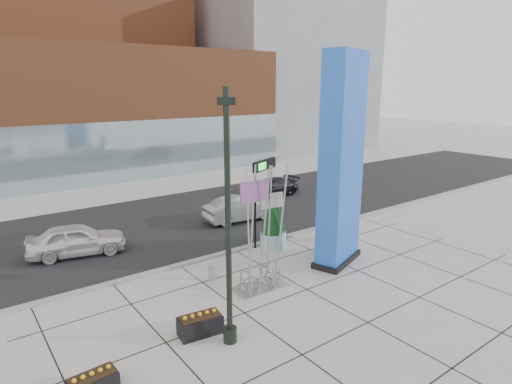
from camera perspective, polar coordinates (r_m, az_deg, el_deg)
ground at (r=17.45m, az=2.05°, el=-12.56°), size 160.00×160.00×0.00m
street_asphalt at (r=25.45m, az=-12.14°, el=-4.12°), size 80.00×12.00×0.02m
curb_edge at (r=20.42m, az=-5.03°, el=-8.32°), size 80.00×0.30×0.12m
tower_podium at (r=40.68m, az=-21.44°, el=9.85°), size 34.00×10.00×11.00m
tower_glass_front at (r=36.40m, az=-18.98°, el=4.91°), size 34.00×0.60×5.00m
building_grey_parking at (r=56.84m, az=2.58°, el=15.25°), size 20.00×18.00×18.00m
blue_pylon at (r=18.83m, az=11.30°, el=3.51°), size 3.02×2.08×9.22m
lamp_post at (r=12.77m, az=-3.69°, el=-7.22°), size 0.53×0.43×7.79m
public_art_sculpture at (r=16.88m, az=0.67°, el=-8.64°), size 2.21×1.16×4.96m
concrete_bollard at (r=18.02m, az=-5.78°, el=-10.51°), size 0.35×0.35×0.68m
overhead_street_sign at (r=20.69m, az=1.51°, el=2.51°), size 1.92×0.96×4.28m
round_planter_east at (r=22.52m, az=12.36°, el=-3.77°), size 0.88×0.88×2.21m
round_planter_mid at (r=21.48m, az=2.78°, el=-4.10°), size 0.95×0.95×2.38m
round_planter_west at (r=20.87m, az=2.14°, el=-4.05°), size 1.13×1.13×2.82m
box_planter_north at (r=12.84m, az=-20.93°, el=-22.77°), size 1.26×0.68×0.68m
box_planter_south at (r=14.51m, az=-7.47°, el=-17.04°), size 1.47×0.88×0.76m
car_white_west at (r=21.91m, az=-22.77°, el=-5.91°), size 4.66×2.74×1.49m
car_silver_mid at (r=25.24m, az=-2.09°, el=-2.27°), size 4.49×1.86×1.45m
car_dark_east at (r=30.78m, az=2.02°, el=0.57°), size 4.44×1.93×1.27m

